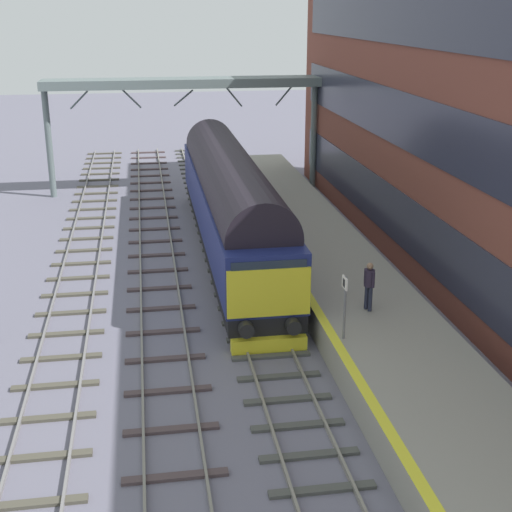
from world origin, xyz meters
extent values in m
plane|color=slate|center=(0.00, 0.00, 0.00)|extent=(140.00, 140.00, 0.00)
cube|color=gray|center=(-0.72, 0.00, 0.07)|extent=(0.07, 60.00, 0.15)
cube|color=gray|center=(0.72, 0.00, 0.07)|extent=(0.07, 60.00, 0.15)
cube|color=#464843|center=(0.00, -12.00, 0.04)|extent=(2.50, 0.26, 0.09)
cube|color=#464843|center=(0.00, -10.67, 0.04)|extent=(2.50, 0.26, 0.09)
cube|color=#464843|center=(0.00, -9.33, 0.04)|extent=(2.50, 0.26, 0.09)
cube|color=#464843|center=(0.00, -8.00, 0.04)|extent=(2.50, 0.26, 0.09)
cube|color=#464843|center=(0.00, -6.67, 0.04)|extent=(2.50, 0.26, 0.09)
cube|color=#464843|center=(0.00, -5.33, 0.04)|extent=(2.50, 0.26, 0.09)
cube|color=#464843|center=(0.00, -4.00, 0.04)|extent=(2.50, 0.26, 0.09)
cube|color=#464843|center=(0.00, -2.67, 0.04)|extent=(2.50, 0.26, 0.09)
cube|color=#464843|center=(0.00, -1.33, 0.04)|extent=(2.50, 0.26, 0.09)
cube|color=#464843|center=(0.00, 0.00, 0.04)|extent=(2.50, 0.26, 0.09)
cube|color=#464843|center=(0.00, 1.33, 0.04)|extent=(2.50, 0.26, 0.09)
cube|color=#464843|center=(0.00, 2.67, 0.04)|extent=(2.50, 0.26, 0.09)
cube|color=#464843|center=(0.00, 4.00, 0.04)|extent=(2.50, 0.26, 0.09)
cube|color=#464843|center=(0.00, 5.33, 0.04)|extent=(2.50, 0.26, 0.09)
cube|color=#464843|center=(0.00, 6.67, 0.04)|extent=(2.50, 0.26, 0.09)
cube|color=#464843|center=(0.00, 8.00, 0.04)|extent=(2.50, 0.26, 0.09)
cube|color=#464843|center=(0.00, 9.33, 0.04)|extent=(2.50, 0.26, 0.09)
cube|color=#464843|center=(0.00, 10.67, 0.04)|extent=(2.50, 0.26, 0.09)
cube|color=#464843|center=(0.00, 12.00, 0.04)|extent=(2.50, 0.26, 0.09)
cube|color=#464843|center=(0.00, 13.33, 0.04)|extent=(2.50, 0.26, 0.09)
cube|color=#464843|center=(0.00, 14.67, 0.04)|extent=(2.50, 0.26, 0.09)
cube|color=#464843|center=(0.00, 16.00, 0.04)|extent=(2.50, 0.26, 0.09)
cube|color=#464843|center=(0.00, 17.33, 0.04)|extent=(2.50, 0.26, 0.09)
cube|color=#464843|center=(0.00, 18.67, 0.04)|extent=(2.50, 0.26, 0.09)
cube|color=#464843|center=(0.00, 20.00, 0.04)|extent=(2.50, 0.26, 0.09)
cube|color=#464843|center=(0.00, 21.33, 0.04)|extent=(2.50, 0.26, 0.09)
cube|color=#464843|center=(0.00, 22.67, 0.04)|extent=(2.50, 0.26, 0.09)
cube|color=#464843|center=(0.00, 24.00, 0.04)|extent=(2.50, 0.26, 0.09)
cube|color=#464843|center=(0.00, 25.33, 0.04)|extent=(2.50, 0.26, 0.09)
cube|color=#464843|center=(0.00, 26.67, 0.04)|extent=(2.50, 0.26, 0.09)
cube|color=#464843|center=(0.00, 28.00, 0.04)|extent=(2.50, 0.26, 0.09)
cube|color=#464843|center=(0.00, 29.33, 0.04)|extent=(2.50, 0.26, 0.09)
cube|color=slate|center=(-4.01, 0.00, 0.07)|extent=(0.07, 60.00, 0.15)
cube|color=slate|center=(-2.57, 0.00, 0.07)|extent=(0.07, 60.00, 0.15)
cube|color=#483B3C|center=(-3.29, -11.00, 0.04)|extent=(2.50, 0.26, 0.09)
cube|color=#483B3C|center=(-3.29, -9.00, 0.04)|extent=(2.50, 0.26, 0.09)
cube|color=#483B3C|center=(-3.29, -7.00, 0.04)|extent=(2.50, 0.26, 0.09)
cube|color=#483B3C|center=(-3.29, -5.00, 0.04)|extent=(2.50, 0.26, 0.09)
cube|color=#483B3C|center=(-3.29, -3.00, 0.04)|extent=(2.50, 0.26, 0.09)
cube|color=#483B3C|center=(-3.29, -1.00, 0.04)|extent=(2.50, 0.26, 0.09)
cube|color=#483B3C|center=(-3.29, 1.00, 0.04)|extent=(2.50, 0.26, 0.09)
cube|color=#483B3C|center=(-3.29, 3.00, 0.04)|extent=(2.50, 0.26, 0.09)
cube|color=#483B3C|center=(-3.29, 5.00, 0.04)|extent=(2.50, 0.26, 0.09)
cube|color=#483B3C|center=(-3.29, 7.00, 0.04)|extent=(2.50, 0.26, 0.09)
cube|color=#483B3C|center=(-3.29, 9.00, 0.04)|extent=(2.50, 0.26, 0.09)
cube|color=#483B3C|center=(-3.29, 11.00, 0.04)|extent=(2.50, 0.26, 0.09)
cube|color=#483B3C|center=(-3.29, 13.00, 0.04)|extent=(2.50, 0.26, 0.09)
cube|color=#483B3C|center=(-3.29, 15.00, 0.04)|extent=(2.50, 0.26, 0.09)
cube|color=#483B3C|center=(-3.29, 17.00, 0.04)|extent=(2.50, 0.26, 0.09)
cube|color=#483B3C|center=(-3.29, 19.00, 0.04)|extent=(2.50, 0.26, 0.09)
cube|color=#483B3C|center=(-3.29, 21.00, 0.04)|extent=(2.50, 0.26, 0.09)
cube|color=#483B3C|center=(-3.29, 23.00, 0.04)|extent=(2.50, 0.26, 0.09)
cube|color=#483B3C|center=(-3.29, 25.00, 0.04)|extent=(2.50, 0.26, 0.09)
cube|color=#483B3C|center=(-3.29, 27.00, 0.04)|extent=(2.50, 0.26, 0.09)
cube|color=#483B3C|center=(-3.29, 29.00, 0.04)|extent=(2.50, 0.26, 0.09)
cube|color=slate|center=(-7.22, 0.00, 0.07)|extent=(0.07, 60.00, 0.15)
cube|color=slate|center=(-5.79, 0.00, 0.07)|extent=(0.07, 60.00, 0.15)
cube|color=#4A473B|center=(-6.51, -11.47, 0.04)|extent=(2.50, 0.26, 0.09)
cube|color=#4A473B|center=(-6.51, -9.71, 0.04)|extent=(2.50, 0.26, 0.09)
cube|color=#4A473B|center=(-6.51, -7.94, 0.04)|extent=(2.50, 0.26, 0.09)
cube|color=#4A473B|center=(-6.51, -6.18, 0.04)|extent=(2.50, 0.26, 0.09)
cube|color=#4A473B|center=(-6.51, -4.41, 0.04)|extent=(2.50, 0.26, 0.09)
cube|color=#4A473B|center=(-6.51, -2.65, 0.04)|extent=(2.50, 0.26, 0.09)
cube|color=#4A473B|center=(-6.51, -0.88, 0.04)|extent=(2.50, 0.26, 0.09)
cube|color=#4A473B|center=(-6.51, 0.88, 0.04)|extent=(2.50, 0.26, 0.09)
cube|color=#4A473B|center=(-6.51, 2.65, 0.04)|extent=(2.50, 0.26, 0.09)
cube|color=#4A473B|center=(-6.51, 4.41, 0.04)|extent=(2.50, 0.26, 0.09)
cube|color=#4A473B|center=(-6.51, 6.18, 0.04)|extent=(2.50, 0.26, 0.09)
cube|color=#4A473B|center=(-6.51, 7.94, 0.04)|extent=(2.50, 0.26, 0.09)
cube|color=#4A473B|center=(-6.51, 9.71, 0.04)|extent=(2.50, 0.26, 0.09)
cube|color=#4A473B|center=(-6.51, 11.47, 0.04)|extent=(2.50, 0.26, 0.09)
cube|color=#4A473B|center=(-6.51, 13.24, 0.04)|extent=(2.50, 0.26, 0.09)
cube|color=#4A473B|center=(-6.51, 15.00, 0.04)|extent=(2.50, 0.26, 0.09)
cube|color=#4A473B|center=(-6.51, 16.76, 0.04)|extent=(2.50, 0.26, 0.09)
cube|color=#4A473B|center=(-6.51, 18.53, 0.04)|extent=(2.50, 0.26, 0.09)
cube|color=#4A473B|center=(-6.51, 20.29, 0.04)|extent=(2.50, 0.26, 0.09)
cube|color=#4A473B|center=(-6.51, 22.06, 0.04)|extent=(2.50, 0.26, 0.09)
cube|color=#4A473B|center=(-6.51, 23.82, 0.04)|extent=(2.50, 0.26, 0.09)
cube|color=#4A473B|center=(-6.51, 25.59, 0.04)|extent=(2.50, 0.26, 0.09)
cube|color=#4A473B|center=(-6.51, 27.35, 0.04)|extent=(2.50, 0.26, 0.09)
cube|color=#4A473B|center=(-6.51, 29.12, 0.04)|extent=(2.50, 0.26, 0.09)
cube|color=gray|center=(3.60, 0.00, 0.50)|extent=(4.00, 44.00, 1.00)
cube|color=yellow|center=(1.75, 0.00, 1.00)|extent=(0.30, 44.00, 0.01)
cube|color=brown|center=(9.26, 0.49, 5.95)|extent=(5.07, 38.66, 11.90)
cube|color=#2D2F40|center=(6.69, 0.49, 2.18)|extent=(0.06, 35.57, 2.22)
cube|color=#2D2F40|center=(6.69, 0.49, 6.15)|extent=(0.06, 35.57, 2.22)
cube|color=#2D2F40|center=(6.69, 0.49, 10.11)|extent=(0.06, 35.57, 2.22)
cube|color=black|center=(0.00, 4.88, 0.82)|extent=(2.56, 19.48, 0.60)
cube|color=navy|center=(0.00, 4.88, 2.17)|extent=(2.70, 19.48, 2.10)
cylinder|color=black|center=(0.00, 4.88, 3.40)|extent=(2.56, 17.92, 2.57)
cube|color=yellow|center=(0.00, -4.90, 2.02)|extent=(2.65, 0.08, 1.58)
cube|color=#232D3D|center=(0.00, -4.88, 2.75)|extent=(2.38, 0.04, 0.64)
cube|color=#232D3D|center=(1.37, 4.88, 2.47)|extent=(0.04, 13.64, 0.44)
cylinder|color=black|center=(-0.75, -5.11, 0.92)|extent=(0.48, 0.35, 0.48)
cylinder|color=black|center=(0.75, -5.11, 0.92)|extent=(0.48, 0.35, 0.48)
cube|color=yellow|center=(0.00, -4.96, 0.29)|extent=(2.43, 0.36, 0.47)
cylinder|color=black|center=(0.00, -3.04, 0.52)|extent=(1.64, 1.04, 1.04)
cylinder|color=black|center=(0.00, -1.94, 0.52)|extent=(1.64, 1.04, 1.04)
cylinder|color=black|center=(0.00, -0.84, 0.52)|extent=(1.64, 1.04, 1.04)
cylinder|color=black|center=(0.00, 10.59, 0.52)|extent=(1.64, 1.04, 1.04)
cylinder|color=black|center=(0.00, 11.69, 0.52)|extent=(1.64, 1.04, 1.04)
cylinder|color=black|center=(0.00, 12.79, 0.52)|extent=(1.64, 1.04, 1.04)
cylinder|color=slate|center=(2.02, -6.36, 2.00)|extent=(0.08, 0.08, 1.97)
cube|color=white|center=(1.99, -6.36, 2.80)|extent=(0.05, 0.44, 0.36)
cube|color=black|center=(1.96, -6.36, 2.80)|extent=(0.01, 0.20, 0.24)
cylinder|color=#24283B|center=(3.43, -4.51, 1.43)|extent=(0.13, 0.13, 0.84)
cylinder|color=#24283B|center=(3.36, -4.32, 1.43)|extent=(0.13, 0.13, 0.84)
cylinder|color=#292032|center=(3.39, -4.41, 2.13)|extent=(0.44, 0.44, 0.56)
sphere|color=#916E52|center=(3.39, -4.41, 2.54)|extent=(0.22, 0.22, 0.22)
cylinder|color=#292032|center=(3.47, -4.61, 2.13)|extent=(0.09, 0.09, 0.52)
cylinder|color=#292032|center=(3.32, -4.22, 2.13)|extent=(0.09, 0.09, 0.52)
cylinder|color=slate|center=(-8.91, 16.56, 3.06)|extent=(0.36, 0.36, 6.11)
cylinder|color=slate|center=(6.50, 16.56, 3.06)|extent=(0.36, 0.36, 6.11)
cube|color=slate|center=(-1.20, 16.56, 6.36)|extent=(15.81, 2.00, 0.50)
cylinder|color=slate|center=(-7.05, 16.56, 5.51)|extent=(1.08, 0.10, 1.04)
cylinder|color=slate|center=(-4.13, 16.56, 5.51)|extent=(1.04, 0.10, 1.08)
cylinder|color=slate|center=(-1.20, 16.56, 5.51)|extent=(1.16, 0.10, 0.95)
cylinder|color=slate|center=(1.72, 16.56, 5.51)|extent=(0.97, 0.10, 1.14)
cylinder|color=slate|center=(4.64, 16.56, 5.51)|extent=(0.99, 0.10, 1.13)
camera|label=1|loc=(-3.63, -25.21, 10.42)|focal=50.21mm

